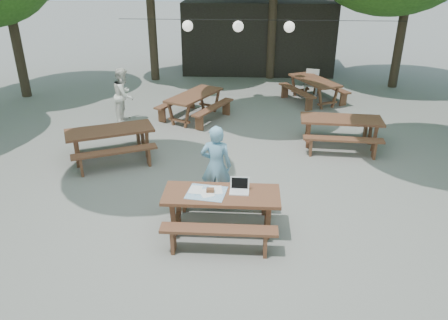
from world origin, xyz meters
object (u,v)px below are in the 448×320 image
main_picnic_table (222,211)px  woman (216,166)px  second_person (124,95)px  picnic_table_nw (111,144)px  plastic_chair (311,89)px

main_picnic_table → woman: bearing=99.9°
second_person → picnic_table_nw: bearing=-170.6°
picnic_table_nw → woman: (2.65, -1.92, 0.42)m
picnic_table_nw → woman: bearing=-60.1°
plastic_chair → main_picnic_table: bearing=-93.2°
plastic_chair → second_person: bearing=-139.6°
main_picnic_table → second_person: bearing=120.2°
main_picnic_table → woman: (-0.16, 0.93, 0.42)m
main_picnic_table → woman: size_ratio=1.23×
woman → picnic_table_nw: bearing=-32.6°
main_picnic_table → plastic_chair: 8.71m
main_picnic_table → plastic_chair: (2.53, 8.33, -0.13)m
main_picnic_table → picnic_table_nw: bearing=134.6°
main_picnic_table → plastic_chair: bearing=73.1°
woman → second_person: size_ratio=1.03×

